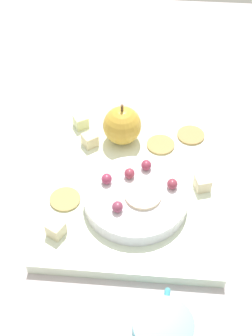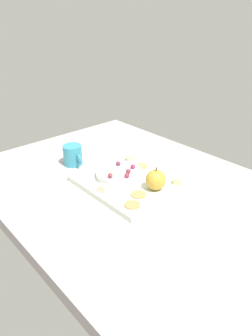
{
  "view_description": "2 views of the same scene",
  "coord_description": "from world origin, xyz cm",
  "px_view_note": "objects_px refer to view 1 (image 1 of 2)",
  "views": [
    {
      "loc": [
        57.68,
        3.89,
        68.34
      ],
      "look_at": [
        4.47,
        -0.61,
        10.69
      ],
      "focal_mm": 50.96,
      "sensor_mm": 36.0,
      "label": 1
    },
    {
      "loc": [
        -66.63,
        65.37,
        61.61
      ],
      "look_at": [
        6.94,
        -0.65,
        10.07
      ],
      "focal_mm": 32.55,
      "sensor_mm": 36.0,
      "label": 2
    }
  ],
  "objects_px": {
    "cheese_cube_3": "(81,122)",
    "serving_dish": "(136,199)",
    "cheese_cube_0": "(90,140)",
    "cracker_1": "(191,135)",
    "grape_4": "(146,165)",
    "grape_3": "(172,184)",
    "grape_2": "(107,179)",
    "platter": "(134,187)",
    "cracker_2": "(65,199)",
    "cheese_cube_1": "(56,229)",
    "apple_whole": "(122,125)",
    "cracker_0": "(161,145)",
    "apple_slice_0": "(143,195)",
    "cheese_cube_2": "(203,183)",
    "grape_1": "(127,173)",
    "grape_0": "(118,207)"
  },
  "relations": [
    {
      "from": "grape_0",
      "to": "grape_2",
      "type": "distance_m",
      "value": 0.06
    },
    {
      "from": "cheese_cube_1",
      "to": "grape_4",
      "type": "bearing_deg",
      "value": 134.16
    },
    {
      "from": "grape_1",
      "to": "cheese_cube_2",
      "type": "bearing_deg",
      "value": 92.92
    },
    {
      "from": "cheese_cube_0",
      "to": "cheese_cube_3",
      "type": "xyz_separation_m",
      "value": [
        -0.05,
        -0.02,
        0.0
      ]
    },
    {
      "from": "cheese_cube_1",
      "to": "grape_4",
      "type": "relative_size",
      "value": 1.25
    },
    {
      "from": "cracker_0",
      "to": "apple_slice_0",
      "type": "distance_m",
      "value": 0.15
    },
    {
      "from": "cracker_1",
      "to": "cracker_2",
      "type": "xyz_separation_m",
      "value": [
        0.17,
        -0.21,
        0.0
      ]
    },
    {
      "from": "platter",
      "to": "apple_whole",
      "type": "bearing_deg",
      "value": -164.78
    },
    {
      "from": "platter",
      "to": "grape_4",
      "type": "xyz_separation_m",
      "value": [
        -0.01,
        0.02,
        0.04
      ]
    },
    {
      "from": "grape_3",
      "to": "grape_2",
      "type": "bearing_deg",
      "value": -90.95
    },
    {
      "from": "grape_0",
      "to": "apple_slice_0",
      "type": "height_order",
      "value": "grape_0"
    },
    {
      "from": "cheese_cube_2",
      "to": "platter",
      "type": "bearing_deg",
      "value": -90.09
    },
    {
      "from": "cheese_cube_3",
      "to": "serving_dish",
      "type": "bearing_deg",
      "value": 33.16
    },
    {
      "from": "grape_2",
      "to": "apple_whole",
      "type": "bearing_deg",
      "value": 173.78
    },
    {
      "from": "cheese_cube_2",
      "to": "grape_1",
      "type": "height_order",
      "value": "grape_1"
    },
    {
      "from": "cheese_cube_1",
      "to": "cheese_cube_3",
      "type": "distance_m",
      "value": 0.25
    },
    {
      "from": "cheese_cube_0",
      "to": "grape_2",
      "type": "distance_m",
      "value": 0.12
    },
    {
      "from": "cheese_cube_1",
      "to": "cheese_cube_3",
      "type": "height_order",
      "value": "same"
    },
    {
      "from": "cheese_cube_1",
      "to": "grape_1",
      "type": "relative_size",
      "value": 1.25
    },
    {
      "from": "apple_whole",
      "to": "cracker_1",
      "type": "bearing_deg",
      "value": 99.02
    },
    {
      "from": "platter",
      "to": "serving_dish",
      "type": "xyz_separation_m",
      "value": [
        0.04,
        0.01,
        0.02
      ]
    },
    {
      "from": "platter",
      "to": "serving_dish",
      "type": "height_order",
      "value": "serving_dish"
    },
    {
      "from": "apple_whole",
      "to": "apple_slice_0",
      "type": "relative_size",
      "value": 1.2
    },
    {
      "from": "cheese_cube_2",
      "to": "cracker_0",
      "type": "relative_size",
      "value": 0.47
    },
    {
      "from": "apple_whole",
      "to": "grape_2",
      "type": "relative_size",
      "value": 3.64
    },
    {
      "from": "cheese_cube_0",
      "to": "grape_1",
      "type": "height_order",
      "value": "grape_1"
    },
    {
      "from": "grape_1",
      "to": "apple_whole",
      "type": "bearing_deg",
      "value": -170.89
    },
    {
      "from": "grape_4",
      "to": "grape_3",
      "type": "bearing_deg",
      "value": 49.47
    },
    {
      "from": "cracker_2",
      "to": "grape_4",
      "type": "height_order",
      "value": "grape_4"
    },
    {
      "from": "grape_4",
      "to": "apple_slice_0",
      "type": "bearing_deg",
      "value": -1.46
    },
    {
      "from": "cheese_cube_3",
      "to": "grape_0",
      "type": "xyz_separation_m",
      "value": [
        0.22,
        0.09,
        0.02
      ]
    },
    {
      "from": "grape_1",
      "to": "grape_2",
      "type": "bearing_deg",
      "value": -64.66
    },
    {
      "from": "cracker_1",
      "to": "grape_1",
      "type": "relative_size",
      "value": 2.64
    },
    {
      "from": "serving_dish",
      "to": "cheese_cube_0",
      "type": "distance_m",
      "value": 0.16
    },
    {
      "from": "cheese_cube_1",
      "to": "grape_3",
      "type": "distance_m",
      "value": 0.2
    },
    {
      "from": "cracker_2",
      "to": "apple_slice_0",
      "type": "height_order",
      "value": "apple_slice_0"
    },
    {
      "from": "cheese_cube_0",
      "to": "cracker_1",
      "type": "bearing_deg",
      "value": 101.88
    },
    {
      "from": "cracker_0",
      "to": "cracker_1",
      "type": "height_order",
      "value": "same"
    },
    {
      "from": "cheese_cube_0",
      "to": "cracker_1",
      "type": "xyz_separation_m",
      "value": [
        -0.04,
        0.19,
        -0.01
      ]
    },
    {
      "from": "cheese_cube_1",
      "to": "cracker_0",
      "type": "height_order",
      "value": "cheese_cube_1"
    },
    {
      "from": "cheese_cube_2",
      "to": "cracker_2",
      "type": "distance_m",
      "value": 0.23
    },
    {
      "from": "cheese_cube_0",
      "to": "apple_whole",
      "type": "bearing_deg",
      "value": 107.95
    },
    {
      "from": "cracker_2",
      "to": "apple_slice_0",
      "type": "xyz_separation_m",
      "value": [
        0.0,
        0.13,
        0.03
      ]
    },
    {
      "from": "cracker_0",
      "to": "grape_1",
      "type": "bearing_deg",
      "value": -27.52
    },
    {
      "from": "cracker_2",
      "to": "cracker_0",
      "type": "bearing_deg",
      "value": 132.92
    },
    {
      "from": "serving_dish",
      "to": "cracker_1",
      "type": "distance_m",
      "value": 0.19
    },
    {
      "from": "cracker_2",
      "to": "grape_3",
      "type": "bearing_deg",
      "value": 97.35
    },
    {
      "from": "cheese_cube_1",
      "to": "grape_0",
      "type": "height_order",
      "value": "grape_0"
    },
    {
      "from": "cheese_cube_3",
      "to": "apple_slice_0",
      "type": "xyz_separation_m",
      "value": [
        0.18,
        0.13,
        0.02
      ]
    },
    {
      "from": "cracker_1",
      "to": "grape_4",
      "type": "relative_size",
      "value": 2.64
    }
  ]
}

